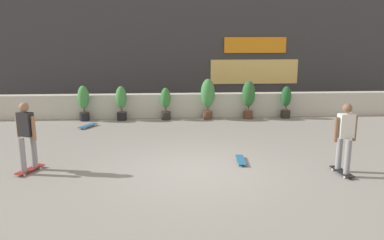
# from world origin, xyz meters

# --- Properties ---
(ground_plane) EXTENTS (48.00, 48.00, 0.00)m
(ground_plane) POSITION_xyz_m (0.00, 0.00, 0.00)
(ground_plane) COLOR gray
(planter_wall) EXTENTS (18.00, 0.40, 0.90)m
(planter_wall) POSITION_xyz_m (0.00, 6.00, 0.45)
(planter_wall) COLOR beige
(planter_wall) RESTS_ON ground
(building_backdrop) EXTENTS (20.00, 2.08, 6.50)m
(building_backdrop) POSITION_xyz_m (0.01, 10.00, 3.25)
(building_backdrop) COLOR #38383D
(building_backdrop) RESTS_ON ground
(potted_plant_0) EXTENTS (0.42, 0.42, 1.31)m
(potted_plant_0) POSITION_xyz_m (-3.75, 5.55, 0.73)
(potted_plant_0) COLOR black
(potted_plant_0) RESTS_ON ground
(potted_plant_1) EXTENTS (0.40, 0.40, 1.27)m
(potted_plant_1) POSITION_xyz_m (-2.38, 5.55, 0.70)
(potted_plant_1) COLOR black
(potted_plant_1) RESTS_ON ground
(potted_plant_2) EXTENTS (0.37, 0.37, 1.20)m
(potted_plant_2) POSITION_xyz_m (-0.74, 5.55, 0.64)
(potted_plant_2) COLOR #2D2823
(potted_plant_2) RESTS_ON ground
(potted_plant_3) EXTENTS (0.52, 0.52, 1.52)m
(potted_plant_3) POSITION_xyz_m (0.83, 5.55, 0.88)
(potted_plant_3) COLOR brown
(potted_plant_3) RESTS_ON ground
(potted_plant_4) EXTENTS (0.48, 0.48, 1.44)m
(potted_plant_4) POSITION_xyz_m (2.37, 5.55, 0.83)
(potted_plant_4) COLOR brown
(potted_plant_4) RESTS_ON ground
(potted_plant_5) EXTENTS (0.37, 0.37, 1.22)m
(potted_plant_5) POSITION_xyz_m (3.81, 5.55, 0.65)
(potted_plant_5) COLOR #2D2823
(potted_plant_5) RESTS_ON ground
(skater_far_left) EXTENTS (0.56, 0.82, 1.70)m
(skater_far_left) POSITION_xyz_m (3.42, -0.49, 0.94)
(skater_far_left) COLOR black
(skater_far_left) RESTS_ON ground
(skater_mid_plaza) EXTENTS (0.53, 0.81, 1.70)m
(skater_mid_plaza) POSITION_xyz_m (-3.97, 0.10, 0.94)
(skater_mid_plaza) COLOR maroon
(skater_mid_plaza) RESTS_ON ground
(skateboard_near_camera) EXTENTS (0.59, 0.79, 0.08)m
(skateboard_near_camera) POSITION_xyz_m (-3.43, 4.48, 0.06)
(skateboard_near_camera) COLOR #266699
(skateboard_near_camera) RESTS_ON ground
(skateboard_aside) EXTENTS (0.25, 0.81, 0.08)m
(skateboard_aside) POSITION_xyz_m (1.20, 0.50, 0.06)
(skateboard_aside) COLOR #266699
(skateboard_aside) RESTS_ON ground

